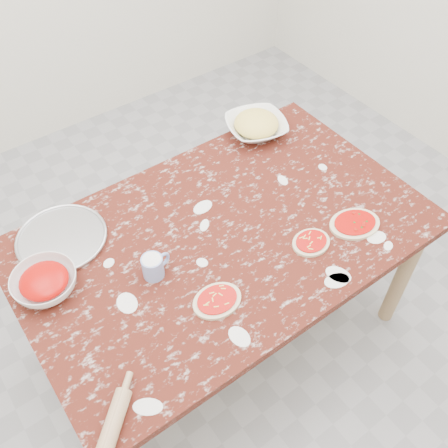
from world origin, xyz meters
TOP-DOWN VIEW (x-y plane):
  - ground at (0.00, 0.00)m, footprint 4.00×4.00m
  - worktable at (0.00, 0.00)m, footprint 1.60×1.00m
  - pizza_tray at (-0.53, 0.34)m, footprint 0.35×0.35m
  - sauce_bowl at (-0.67, 0.16)m, footprint 0.28×0.28m
  - cheese_bowl at (0.49, 0.42)m, footprint 0.35×0.35m
  - flour_mug at (-0.32, -0.01)m, footprint 0.12×0.08m
  - pizza_left at (-0.21, -0.24)m, footprint 0.19×0.15m
  - pizza_mid at (0.24, -0.24)m, footprint 0.16×0.13m
  - pizza_right at (0.44, -0.27)m, footprint 0.24×0.21m
  - rolling_pin at (-0.72, -0.44)m, footprint 0.22×0.21m

SIDE VIEW (x-z plane):
  - ground at x=0.00m, z-range 0.00..0.00m
  - worktable at x=0.00m, z-range 0.29..1.04m
  - pizza_tray at x=-0.53m, z-range 0.75..0.76m
  - pizza_left at x=-0.21m, z-range 0.75..0.77m
  - pizza_mid at x=0.24m, z-range 0.75..0.77m
  - pizza_right at x=0.44m, z-range 0.75..0.77m
  - rolling_pin at x=-0.72m, z-range 0.75..0.80m
  - cheese_bowl at x=0.49m, z-range 0.75..0.82m
  - sauce_bowl at x=-0.67m, z-range 0.75..0.82m
  - flour_mug at x=-0.32m, z-range 0.75..0.84m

